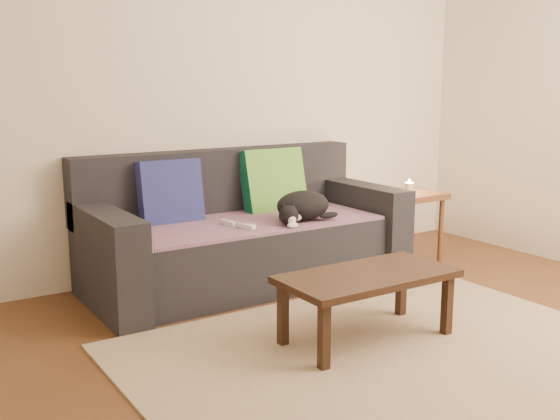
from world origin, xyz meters
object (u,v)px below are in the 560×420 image
Objects in this scene: wii_remote_a at (245,226)px; wii_remote_b at (229,223)px; side_table at (408,205)px; coffee_table at (367,282)px; cat at (302,207)px; sofa at (244,237)px.

wii_remote_a and wii_remote_b have the same top height.
wii_remote_a is at bearing -177.89° from side_table.
wii_remote_b is at bearing 101.03° from coffee_table.
cat is 0.43m from wii_remote_a.
coffee_table is (0.03, -1.24, 0.01)m from sofa.
wii_remote_a reaches higher than coffee_table.
coffee_table is at bearing -88.83° from sofa.
sofa is 2.29× the size of coffee_table.
side_table is at bearing -102.01° from wii_remote_a.
sofa is at bearing 141.15° from cat.
wii_remote_b is 1.12m from coffee_table.
sofa is at bearing 91.17° from coffee_table.
sofa is at bearing -56.03° from wii_remote_b.
sofa is 4.66× the size of cat.
sofa reaches higher than coffee_table.
wii_remote_a is 0.98m from coffee_table.
side_table is (1.27, -0.23, 0.13)m from sofa.
sofa is at bearing 169.57° from side_table.
cat is at bearing -103.06° from wii_remote_a.
cat is at bearing 75.14° from coffee_table.
sofa is 14.00× the size of wii_remote_a.
coffee_table is (-1.24, -1.01, -0.12)m from side_table.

